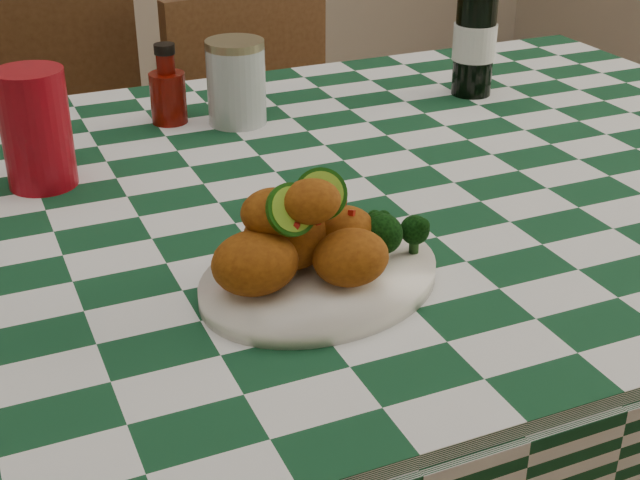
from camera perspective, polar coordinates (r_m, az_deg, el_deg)
name	(u,v)px	position (r m, az deg, el deg)	size (l,w,h in m)	color
dining_table	(297,427)	(1.38, -1.49, -11.87)	(1.66, 1.06, 0.79)	#123F23
plate	(320,279)	(0.94, 0.00, -2.49)	(0.27, 0.21, 0.02)	white
fried_chicken_pile	(307,228)	(0.91, -0.81, 0.76)	(0.17, 0.12, 0.11)	#954B0E
broccoli_side	(396,228)	(0.97, 4.86, 0.79)	(0.07, 0.07, 0.05)	black
red_tumbler	(36,129)	(1.21, -17.72, 6.79)	(0.09, 0.09, 0.16)	maroon
ketchup_bottle	(167,84)	(1.41, -9.76, 9.83)	(0.06, 0.06, 0.12)	#660C05
mason_jar	(236,82)	(1.39, -5.39, 10.02)	(0.09, 0.09, 0.13)	#B2BCBA
beer_bottle	(476,23)	(1.53, 9.96, 13.52)	(0.07, 0.07, 0.24)	black
wooden_chair_left	(38,198)	(1.89, -17.58, 2.58)	(0.47, 0.49, 1.03)	#472814
wooden_chair_right	(290,201)	(1.99, -1.93, 2.53)	(0.39, 0.41, 0.86)	#472814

